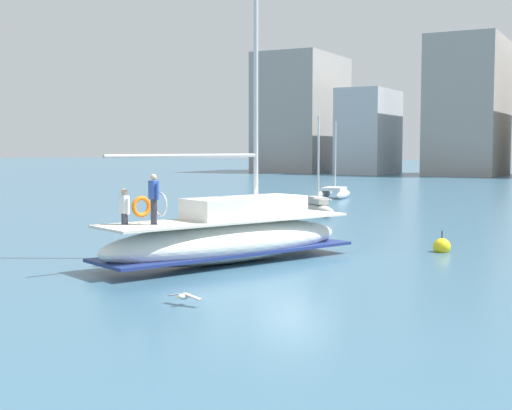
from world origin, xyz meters
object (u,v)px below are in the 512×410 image
Objects in this scene: mooring_buoy at (442,247)px; main_sailboat at (230,235)px; seagull at (184,296)px; moored_sloop_far at (334,192)px; moored_sloop_near at (316,207)px.

main_sailboat is at bearing -135.11° from mooring_buoy.
moored_sloop_far is at bearing 106.23° from seagull.
moored_sloop_far is at bearing 105.34° from main_sailboat.
moored_sloop_near reaches higher than seagull.
moored_sloop_far is (-4.16, 13.26, 0.03)m from moored_sloop_near.
moored_sloop_far is 5.94× the size of seagull.
seagull is 12.54m from mooring_buoy.
seagull is (10.69, -36.71, -0.26)m from moored_sloop_far.
moored_sloop_far reaches higher than seagull.
seagull is (6.52, -23.45, -0.23)m from moored_sloop_near.
moored_sloop_far is (-8.33, 30.37, -0.43)m from main_sailboat.
moored_sloop_near is 15.10m from mooring_buoy.
moored_sloop_far is at bearing 107.44° from moored_sloop_near.
main_sailboat reaches higher than mooring_buoy.
mooring_buoy is (3.40, 12.07, -0.04)m from seagull.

